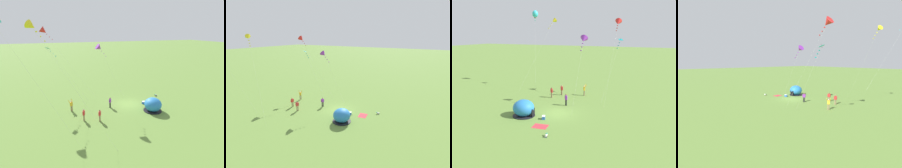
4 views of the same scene
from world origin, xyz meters
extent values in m
plane|color=olive|center=(0.00, 0.00, 0.00)|extent=(300.00, 300.00, 0.00)
ellipsoid|color=#2672BF|center=(-3.51, -2.52, 1.05)|extent=(2.70, 2.60, 2.10)
cylinder|color=black|center=(-3.51, -2.52, 0.05)|extent=(2.81, 2.81, 0.10)
cube|color=black|center=(-2.25, -2.36, 0.55)|extent=(0.22, 0.81, 1.10)
cube|color=#CC333D|center=(0.02, -4.52, 0.01)|extent=(1.87, 1.53, 0.01)
cube|color=#2659B2|center=(-0.68, -2.50, 0.19)|extent=(0.53, 0.62, 0.38)
cube|color=white|center=(-0.68, -2.50, 0.41)|extent=(0.54, 0.63, 0.06)
cylinder|color=white|center=(1.86, -6.55, 0.17)|extent=(0.29, 0.36, 0.22)
sphere|color=brown|center=(1.80, -6.29, 0.20)|extent=(0.19, 0.19, 0.19)
cylinder|color=#338C59|center=(1.80, -6.29, 0.29)|extent=(0.24, 0.24, 0.06)
cylinder|color=brown|center=(1.74, -6.45, 0.09)|extent=(0.07, 0.07, 0.17)
cylinder|color=brown|center=(1.93, -6.40, 0.09)|extent=(0.07, 0.07, 0.17)
cylinder|color=navy|center=(1.81, -6.68, 0.07)|extent=(0.09, 0.09, 0.13)
cylinder|color=navy|center=(1.97, -6.64, 0.07)|extent=(0.09, 0.09, 0.13)
cylinder|color=#8C7251|center=(-4.04, 6.14, 0.44)|extent=(0.15, 0.15, 0.88)
cylinder|color=#8C7251|center=(-3.88, 6.02, 0.44)|extent=(0.15, 0.15, 0.88)
cube|color=red|center=(-3.96, 6.08, 1.18)|extent=(0.45, 0.41, 0.60)
sphere|color=brown|center=(-3.96, 6.08, 1.61)|extent=(0.22, 0.22, 0.22)
cylinder|color=red|center=(-4.17, 6.22, 1.18)|extent=(0.09, 0.09, 0.58)
cylinder|color=red|center=(-3.75, 5.94, 1.18)|extent=(0.09, 0.09, 0.58)
cylinder|color=black|center=(-0.17, 3.28, 0.44)|extent=(0.15, 0.15, 0.88)
cylinder|color=black|center=(-0.32, 3.42, 0.44)|extent=(0.15, 0.15, 0.88)
cube|color=purple|center=(-0.24, 3.35, 1.18)|extent=(0.44, 0.43, 0.60)
sphere|color=brown|center=(-0.24, 3.35, 1.61)|extent=(0.22, 0.22, 0.22)
cylinder|color=purple|center=(-0.05, 3.18, 1.18)|extent=(0.09, 0.09, 0.58)
cylinder|color=purple|center=(-0.43, 3.52, 1.18)|extent=(0.09, 0.09, 0.58)
cylinder|color=#8C7251|center=(-3.01, 8.06, 0.44)|extent=(0.15, 0.15, 0.88)
cylinder|color=#8C7251|center=(-3.18, 8.16, 0.44)|extent=(0.15, 0.15, 0.88)
cube|color=red|center=(-3.09, 8.11, 1.18)|extent=(0.45, 0.39, 0.60)
sphere|color=#9E7051|center=(-3.09, 8.11, 1.61)|extent=(0.22, 0.22, 0.22)
cylinder|color=red|center=(-2.87, 7.99, 1.18)|extent=(0.09, 0.09, 0.58)
cylinder|color=red|center=(-3.31, 8.23, 1.18)|extent=(0.09, 0.09, 0.58)
cylinder|color=#8C7251|center=(0.41, 9.47, 0.44)|extent=(0.15, 0.15, 0.88)
cylinder|color=#8C7251|center=(0.52, 9.30, 0.44)|extent=(0.15, 0.15, 0.88)
cube|color=gold|center=(0.47, 9.39, 1.18)|extent=(0.41, 0.45, 0.60)
sphere|color=beige|center=(0.47, 9.39, 1.61)|extent=(0.22, 0.22, 0.22)
cylinder|color=gold|center=(0.44, 9.69, 1.64)|extent=(0.34, 0.33, 0.50)
cylinder|color=gold|center=(0.74, 9.25, 1.64)|extent=(0.38, 0.24, 0.50)
cylinder|color=silver|center=(-10.63, 12.32, 7.00)|extent=(3.16, 5.93, 14.00)
cylinder|color=brown|center=(-9.05, 9.36, 0.03)|extent=(0.03, 0.03, 0.06)
cylinder|color=silver|center=(1.97, 2.06, 4.69)|extent=(0.18, 4.74, 9.38)
cylinder|color=brown|center=(2.05, -0.31, 0.03)|extent=(0.03, 0.03, 0.06)
cone|color=purple|center=(1.88, 4.42, 9.38)|extent=(1.09, 1.27, 1.28)
cube|color=purple|center=(1.90, 4.00, 8.86)|extent=(0.21, 0.13, 0.12)
cube|color=purple|center=(1.91, 3.65, 8.42)|extent=(0.21, 0.09, 0.12)
cube|color=purple|center=(1.92, 3.30, 7.98)|extent=(0.21, 0.10, 0.12)
cylinder|color=silver|center=(4.86, 9.06, 4.61)|extent=(1.36, 5.91, 9.22)
cylinder|color=brown|center=(4.18, 6.11, 0.03)|extent=(0.03, 0.03, 0.06)
cube|color=teal|center=(5.53, 12.01, 9.21)|extent=(0.88, 0.87, 0.27)
cylinder|color=#332314|center=(5.53, 12.01, 9.22)|extent=(0.07, 0.23, 0.53)
cube|color=teal|center=(5.44, 11.59, 8.73)|extent=(0.21, 0.08, 0.12)
cube|color=teal|center=(5.36, 11.23, 8.32)|extent=(0.20, 0.08, 0.12)
cube|color=teal|center=(5.27, 10.88, 7.91)|extent=(0.20, 0.16, 0.12)
cylinder|color=silver|center=(4.98, 8.42, 5.94)|extent=(0.08, 7.82, 11.89)
cylinder|color=brown|center=(5.01, 4.51, 0.03)|extent=(0.03, 0.03, 0.06)
cone|color=red|center=(4.94, 12.32, 11.88)|extent=(1.08, 1.38, 1.39)
cube|color=red|center=(4.94, 11.89, 11.40)|extent=(0.21, 0.13, 0.12)
cube|color=red|center=(4.95, 11.53, 10.99)|extent=(0.21, 0.10, 0.12)
cube|color=red|center=(4.95, 11.16, 10.58)|extent=(0.21, 0.09, 0.12)
cylinder|color=silver|center=(-8.69, 9.46, 6.20)|extent=(3.64, 7.05, 12.41)
cylinder|color=brown|center=(-10.51, 5.94, 0.03)|extent=(0.03, 0.03, 0.06)
cone|color=yellow|center=(-6.88, 12.99, 12.40)|extent=(1.23, 1.33, 1.10)
cube|color=yellow|center=(-7.07, 12.60, 11.92)|extent=(0.20, 0.15, 0.12)
cube|color=yellow|center=(-7.24, 12.28, 11.51)|extent=(0.21, 0.09, 0.12)
cube|color=yellow|center=(-7.41, 11.96, 11.09)|extent=(0.21, 0.08, 0.12)
camera|label=1|loc=(-24.78, 11.52, 12.12)|focal=28.00mm
camera|label=2|loc=(-24.59, -14.29, 12.87)|focal=28.00mm
camera|label=3|loc=(11.71, -24.24, 10.20)|focal=35.00mm
camera|label=4|loc=(21.71, 25.54, 7.53)|focal=28.00mm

